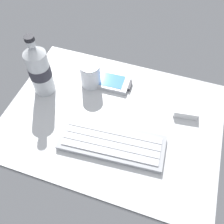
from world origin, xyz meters
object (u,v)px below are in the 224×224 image
Objects in this scene: juice_cup at (91,75)px; charger_block at (186,109)px; handheld_device at (112,82)px; water_bottle at (39,69)px; keyboard at (112,143)px.

juice_cup is 31.55cm from charger_block.
handheld_device is at bearing 19.39° from juice_cup.
juice_cup is 15.92cm from water_bottle.
charger_block is at bearing -8.78° from handheld_device.
juice_cup is at bearing 177.05° from charger_block.
charger_block is (44.68, 5.51, -7.81)cm from water_bottle.
keyboard is 4.25× the size of charger_block.
handheld_device is 25.32cm from charger_block.
keyboard is 24.97cm from charger_block.
keyboard is 24.07cm from juice_cup.
water_bottle is at bearing 155.67° from keyboard.
juice_cup is at bearing -160.61° from handheld_device.
juice_cup is (-6.38, -2.24, 3.18)cm from handheld_device.
handheld_device is 1.86× the size of charger_block.
handheld_device is (-7.51, 21.66, -0.08)cm from keyboard.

